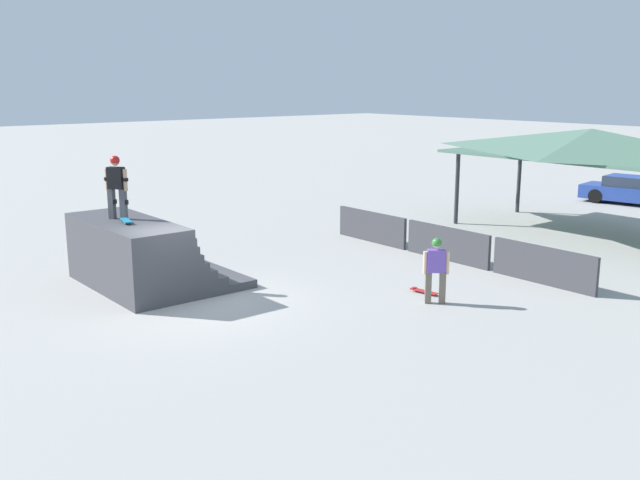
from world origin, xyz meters
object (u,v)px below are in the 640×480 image
(skater_on_deck, at_px, (116,183))
(bystander_walking, at_px, (436,265))
(skateboard_on_ground, at_px, (423,291))
(parked_car_blue, at_px, (630,191))
(skateboard_on_deck, at_px, (126,221))

(skater_on_deck, xyz_separation_m, bystander_walking, (6.53, 5.42, -1.84))
(bystander_walking, height_order, skateboard_on_ground, bystander_walking)
(skater_on_deck, bearing_deg, bystander_walking, 6.67)
(bystander_walking, height_order, parked_car_blue, bystander_walking)
(skateboard_on_deck, relative_size, skateboard_on_ground, 1.00)
(parked_car_blue, bearing_deg, skater_on_deck, -104.31)
(skateboard_on_deck, bearing_deg, skater_on_deck, -172.10)
(skateboard_on_ground, bearing_deg, bystander_walking, 144.40)
(bystander_walking, relative_size, skateboard_on_ground, 2.06)
(parked_car_blue, bearing_deg, bystander_walking, -85.49)
(skater_on_deck, bearing_deg, skateboard_on_deck, -38.60)
(bystander_walking, bearing_deg, parked_car_blue, -124.45)
(skater_on_deck, distance_m, skateboard_on_ground, 8.65)
(skateboard_on_deck, bearing_deg, skateboard_on_ground, 62.52)
(bystander_walking, bearing_deg, skateboard_on_ground, -76.58)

